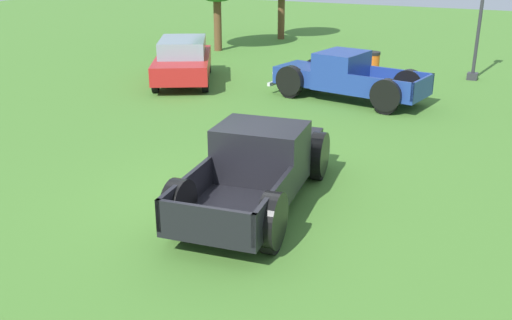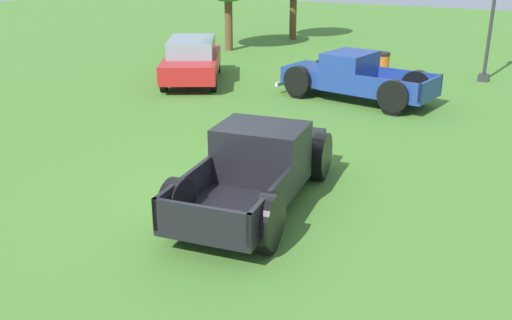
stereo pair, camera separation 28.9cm
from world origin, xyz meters
TOP-DOWN VIEW (x-y plane):
  - ground_plane at (0.00, 0.00)m, footprint 80.00×80.00m
  - pickup_truck_foreground at (0.50, 0.34)m, footprint 2.47×5.02m
  - pickup_truck_behind_left at (-0.80, 8.39)m, footprint 5.11×2.53m
  - sedan_distant_a at (-6.56, 8.15)m, footprint 3.89×4.87m
  - lamp_post_far at (2.63, 13.28)m, footprint 0.36×0.36m
  - trash_can at (-0.79, 11.96)m, footprint 0.59×0.59m

SIDE VIEW (x-z plane):
  - ground_plane at x=0.00m, z-range 0.00..0.00m
  - trash_can at x=-0.79m, z-range 0.00..0.95m
  - pickup_truck_foreground at x=0.50m, z-range -0.03..1.44m
  - pickup_truck_behind_left at x=-0.80m, z-range -0.03..1.47m
  - sedan_distant_a at x=-6.56m, z-range 0.04..1.56m
  - lamp_post_far at x=2.63m, z-range 0.11..4.67m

